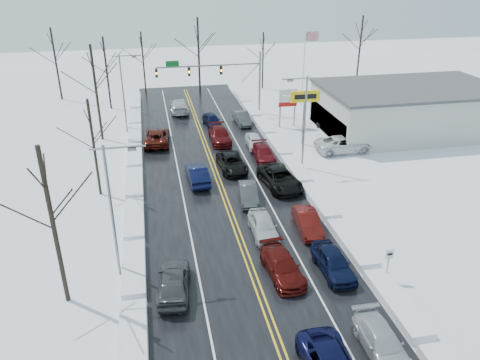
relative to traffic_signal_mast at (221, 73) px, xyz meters
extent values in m
plane|color=white|center=(-3.45, -27.99, -5.48)|extent=(160.00, 160.00, 0.00)
cube|color=black|center=(-3.45, -25.99, -5.47)|extent=(14.00, 84.00, 0.01)
cube|color=white|center=(-11.05, -25.99, -5.48)|extent=(1.48, 72.00, 0.59)
cube|color=white|center=(4.15, -25.99, -5.48)|extent=(1.48, 72.00, 0.59)
cylinder|color=slate|center=(5.05, 0.01, -1.48)|extent=(0.24, 0.24, 8.00)
cylinder|color=slate|center=(-1.45, 0.01, 1.02)|extent=(13.00, 0.18, 0.18)
cylinder|color=slate|center=(3.85, 0.01, -0.08)|extent=(2.33, 0.10, 2.33)
cube|color=#0C591E|center=(-5.95, 0.01, 1.42)|extent=(1.60, 0.08, 0.70)
cube|color=black|center=(0.05, 0.01, 0.37)|extent=(0.32, 0.25, 1.05)
sphere|color=#3F0705|center=(0.05, -0.15, 0.67)|extent=(0.20, 0.20, 0.20)
sphere|color=orange|center=(0.05, -0.15, 0.37)|extent=(0.22, 0.22, 0.22)
sphere|color=black|center=(0.05, -0.15, 0.07)|extent=(0.20, 0.20, 0.20)
cube|color=black|center=(-3.95, 0.01, 0.37)|extent=(0.32, 0.25, 1.05)
sphere|color=#3F0705|center=(-3.95, -0.15, 0.67)|extent=(0.20, 0.20, 0.20)
sphere|color=orange|center=(-3.95, -0.15, 0.37)|extent=(0.22, 0.22, 0.22)
sphere|color=black|center=(-3.95, -0.15, 0.07)|extent=(0.20, 0.20, 0.20)
cube|color=black|center=(-7.95, 0.01, 0.37)|extent=(0.32, 0.25, 1.05)
sphere|color=#3F0705|center=(-7.95, -0.15, 0.67)|extent=(0.20, 0.20, 0.20)
sphere|color=orange|center=(-7.95, -0.15, 0.37)|extent=(0.22, 0.22, 0.22)
sphere|color=black|center=(-7.95, -0.15, 0.07)|extent=(0.20, 0.20, 0.20)
cylinder|color=slate|center=(7.05, -11.99, -2.68)|extent=(0.20, 0.20, 5.60)
cube|color=yellow|center=(7.05, -11.99, -0.08)|extent=(3.20, 0.30, 1.20)
cube|color=black|center=(7.05, -12.16, -0.08)|extent=(2.40, 0.04, 0.50)
cylinder|color=slate|center=(6.15, -5.99, -3.48)|extent=(0.16, 0.16, 4.00)
cylinder|color=slate|center=(7.95, -5.99, -3.48)|extent=(0.16, 0.16, 4.00)
cube|color=white|center=(7.05, -5.99, -1.18)|extent=(2.20, 0.22, 0.70)
cube|color=white|center=(7.05, -5.99, -1.98)|extent=(2.20, 0.22, 0.70)
cube|color=#AF160D|center=(7.05, -5.99, -2.68)|extent=(2.20, 0.22, 0.50)
cylinder|color=slate|center=(4.75, -35.99, -4.38)|extent=(0.08, 0.08, 2.20)
cube|color=white|center=(4.75, -35.99, -3.48)|extent=(0.55, 0.05, 0.70)
cube|color=black|center=(4.75, -36.03, -3.48)|extent=(0.35, 0.02, 0.15)
cylinder|color=silver|center=(11.55, 2.01, -0.48)|extent=(0.14, 0.14, 10.00)
cube|color=#B7B8B3|center=(20.55, -9.99, -2.98)|extent=(20.00, 12.00, 5.00)
cube|color=#262628|center=(10.60, -9.99, -3.88)|extent=(0.10, 11.00, 2.80)
cube|color=#3F3F42|center=(20.55, -9.99, -0.33)|extent=(20.40, 12.40, 0.30)
cylinder|color=slate|center=(5.05, -17.99, -0.98)|extent=(0.18, 0.18, 9.00)
cylinder|color=slate|center=(4.25, -17.99, 3.32)|extent=(3.20, 0.12, 0.12)
cube|color=slate|center=(3.45, -17.99, 3.17)|extent=(0.50, 0.25, 0.18)
cylinder|color=slate|center=(-11.95, -31.99, -0.98)|extent=(0.18, 0.18, 9.00)
cylinder|color=slate|center=(-11.15, -31.99, 3.32)|extent=(3.20, 0.12, 0.12)
cube|color=slate|center=(-10.35, -31.99, 3.17)|extent=(0.50, 0.25, 0.18)
cylinder|color=slate|center=(-11.95, -3.99, -0.98)|extent=(0.18, 0.18, 9.00)
cylinder|color=slate|center=(-11.15, -3.99, 3.32)|extent=(3.20, 0.12, 0.12)
cube|color=slate|center=(-10.35, -3.99, 3.17)|extent=(0.50, 0.25, 0.18)
cylinder|color=#2D231C|center=(-14.95, -33.99, -0.48)|extent=(0.27, 0.27, 10.00)
cylinder|color=#2D231C|center=(-13.95, -19.99, -1.23)|extent=(0.23, 0.23, 8.50)
cylinder|color=#2D231C|center=(-14.65, -5.99, -0.23)|extent=(0.28, 0.28, 10.50)
cylinder|color=#2D231C|center=(-14.25, 6.01, -0.73)|extent=(0.25, 0.25, 9.50)
cylinder|color=#2D231C|center=(-21.45, 12.01, -0.48)|extent=(0.27, 0.27, 10.00)
cylinder|color=#2D231C|center=(-9.45, 13.01, -0.98)|extent=(0.24, 0.24, 9.00)
cylinder|color=#2D231C|center=(-1.45, 11.01, 0.02)|extent=(0.29, 0.29, 11.00)
cylinder|color=#2D231C|center=(8.55, 12.51, -1.23)|extent=(0.23, 0.23, 8.50)
cylinder|color=#2D231C|center=(24.55, 13.01, -0.23)|extent=(0.28, 0.28, 10.50)
imported|color=#470C09|center=(-1.61, -34.19, -5.48)|extent=(2.32, 4.96, 1.40)
imported|color=silver|center=(-1.62, -29.14, -5.48)|extent=(1.87, 4.46, 1.51)
imported|color=#3A3D3F|center=(-1.58, -23.72, -5.48)|extent=(1.89, 4.28, 1.37)
imported|color=black|center=(-1.76, -17.11, -5.48)|extent=(2.57, 5.26, 1.44)
imported|color=#48090B|center=(-1.72, -9.44, -5.48)|extent=(2.22, 5.32, 1.54)
imported|color=black|center=(-1.79, -3.88, -5.48)|extent=(2.23, 4.43, 1.45)
imported|color=#AAACB2|center=(1.65, -41.52, -5.48)|extent=(1.92, 4.61, 1.33)
imported|color=black|center=(1.74, -34.53, -5.48)|extent=(1.94, 4.59, 1.55)
imported|color=#510D0A|center=(1.78, -29.23, -5.48)|extent=(1.80, 4.44, 1.43)
imported|color=black|center=(1.76, -21.59, -5.48)|extent=(3.31, 6.09, 1.62)
imported|color=#540B10|center=(1.81, -15.32, -5.48)|extent=(2.05, 4.76, 1.37)
imported|color=white|center=(1.68, -11.87, -5.48)|extent=(1.76, 4.12, 1.39)
imported|color=#3D4042|center=(1.96, -3.88, -5.48)|extent=(1.82, 4.54, 1.47)
imported|color=black|center=(-5.38, -19.28, -5.48)|extent=(1.95, 4.94, 1.60)
imported|color=#460F09|center=(-8.62, -8.66, -5.48)|extent=(3.07, 5.94, 1.60)
imported|color=silver|center=(-5.22, 2.64, -5.48)|extent=(2.45, 5.83, 1.68)
imported|color=#3C3E41|center=(-8.59, -34.50, -5.48)|extent=(2.50, 4.99, 1.63)
imported|color=silver|center=(10.65, -14.92, -5.48)|extent=(6.16, 2.96, 1.69)
imported|color=#B0B4B9|center=(13.60, -12.27, -5.48)|extent=(3.15, 6.08, 1.69)
imported|color=black|center=(11.37, -6.16, -5.48)|extent=(1.84, 4.24, 1.42)
camera|label=1|loc=(-9.16, -57.90, 13.26)|focal=35.00mm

